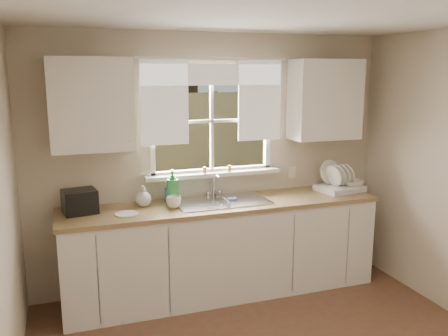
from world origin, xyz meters
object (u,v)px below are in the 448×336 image
object	(u,v)px
dish_rack	(339,184)
black_appliance	(80,201)
soap_bottle_a	(173,187)
cup	(174,202)

from	to	relation	value
dish_rack	black_appliance	world-z (taller)	dish_rack
soap_bottle_a	cup	bearing A→B (deg)	-97.01
soap_bottle_a	cup	xyz separation A→B (m)	(-0.02, -0.12, -0.11)
soap_bottle_a	cup	distance (m)	0.17
cup	black_appliance	xyz separation A→B (m)	(-0.81, 0.12, 0.05)
dish_rack	cup	world-z (taller)	dish_rack
soap_bottle_a	black_appliance	world-z (taller)	soap_bottle_a
soap_bottle_a	black_appliance	size ratio (longest dim) A/B	1.17
dish_rack	soap_bottle_a	world-z (taller)	soap_bottle_a
dish_rack	black_appliance	distance (m)	2.59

